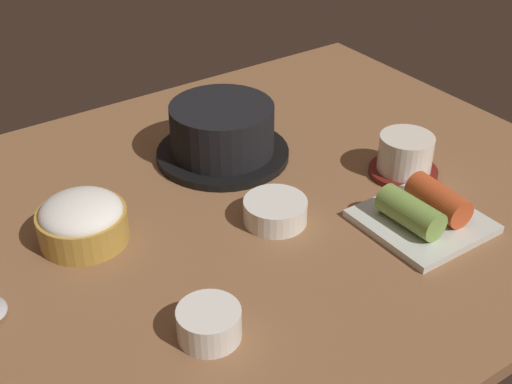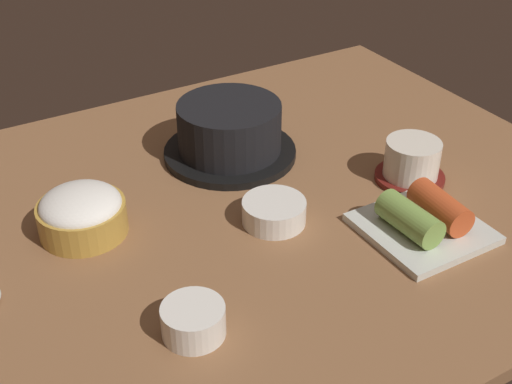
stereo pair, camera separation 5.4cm
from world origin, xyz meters
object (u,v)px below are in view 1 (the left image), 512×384
Objects in this scene: stone_pot at (222,132)px; kimchi_plate at (423,213)px; tea_cup_with_saucer at (405,156)px; side_bowl_near at (209,323)px; rice_bowl at (82,220)px; banchan_cup_center at (275,210)px.

stone_pot reaches higher than kimchi_plate.
tea_cup_with_saucer is 40.96cm from side_bowl_near.
rice_bowl is (-24.81, -7.38, -1.13)cm from stone_pot.
kimchi_plate is at bearing -68.02° from stone_pot.
banchan_cup_center is (-3.23, -17.60, -2.40)cm from stone_pot.
banchan_cup_center is (21.58, -10.23, -1.27)cm from rice_bowl.
stone_pot is at bearing 55.52° from side_bowl_near.
banchan_cup_center is at bearing -25.36° from rice_bowl.
rice_bowl is at bearing 165.45° from tea_cup_with_saucer.
tea_cup_with_saucer is (18.49, -18.62, -1.15)cm from stone_pot.
stone_pot is 26.27cm from tea_cup_with_saucer.
banchan_cup_center is 0.58× the size of kimchi_plate.
stone_pot is at bearing 134.81° from tea_cup_with_saucer.
stone_pot is 31.19cm from kimchi_plate.
rice_bowl is 0.77× the size of kimchi_plate.
stone_pot is 1.78× the size of rice_bowl.
tea_cup_with_saucer is (43.30, -11.24, -0.02)cm from rice_bowl.
side_bowl_near is (-39.26, -11.63, -1.04)cm from tea_cup_with_saucer.
rice_bowl is 1.63× the size of side_bowl_near.
tea_cup_with_saucer reaches higher than banchan_cup_center.
tea_cup_with_saucer is 1.19× the size of banchan_cup_center.
stone_pot is at bearing 111.98° from kimchi_plate.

